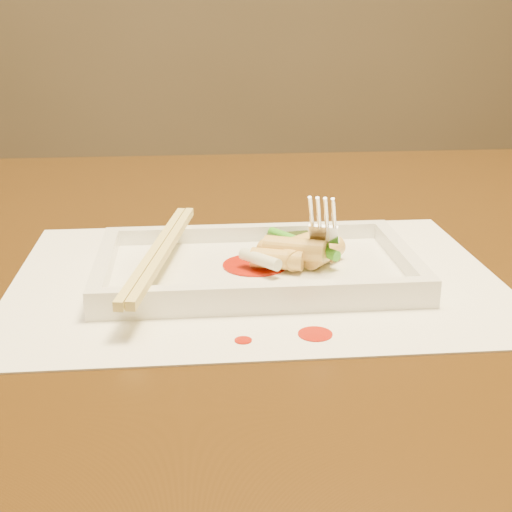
{
  "coord_description": "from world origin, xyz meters",
  "views": [
    {
      "loc": [
        -0.01,
        -0.63,
        0.96
      ],
      "look_at": [
        0.04,
        -0.08,
        0.77
      ],
      "focal_mm": 50.0,
      "sensor_mm": 36.0,
      "label": 1
    }
  ],
  "objects": [
    {
      "name": "rice_cake_1",
      "position": [
        0.1,
        -0.07,
        0.77
      ],
      "size": [
        0.04,
        0.05,
        0.02
      ],
      "primitive_type": "cylinder",
      "rotation": [
        1.57,
        0.0,
        2.43
      ],
      "color": "#E5C76B",
      "rests_on": "plate_base"
    },
    {
      "name": "veg_piece",
      "position": [
        0.08,
        -0.04,
        0.77
      ],
      "size": [
        0.04,
        0.03,
        0.01
      ],
      "primitive_type": "cube",
      "rotation": [
        0.0,
        0.0,
        0.13
      ],
      "color": "black",
      "rests_on": "plate_base"
    },
    {
      "name": "plate_rim_right",
      "position": [
        0.16,
        -0.08,
        0.77
      ],
      "size": [
        0.01,
        0.14,
        0.01
      ],
      "primitive_type": "cube",
      "color": "white",
      "rests_on": "plate_base"
    },
    {
      "name": "scallion_green",
      "position": [
        0.08,
        -0.06,
        0.77
      ],
      "size": [
        0.05,
        0.08,
        0.01
      ],
      "primitive_type": "cylinder",
      "rotation": [
        1.57,
        0.0,
        0.57
      ],
      "color": "#2E9418",
      "rests_on": "plate_base"
    },
    {
      "name": "plate_rim_left",
      "position": [
        -0.08,
        -0.08,
        0.77
      ],
      "size": [
        0.01,
        0.14,
        0.01
      ],
      "primitive_type": "cube",
      "color": "white",
      "rests_on": "plate_base"
    },
    {
      "name": "placemat",
      "position": [
        0.04,
        -0.08,
        0.75
      ],
      "size": [
        0.4,
        0.3,
        0.0
      ],
      "primitive_type": "cube",
      "color": "white",
      "rests_on": "table"
    },
    {
      "name": "rice_cake_0",
      "position": [
        0.06,
        -0.08,
        0.77
      ],
      "size": [
        0.04,
        0.04,
        0.02
      ],
      "primitive_type": "cylinder",
      "rotation": [
        1.57,
        0.0,
        0.52
      ],
      "color": "#E5C76B",
      "rests_on": "plate_base"
    },
    {
      "name": "rice_cake_4",
      "position": [
        0.06,
        -0.09,
        0.77
      ],
      "size": [
        0.05,
        0.03,
        0.02
      ],
      "primitive_type": "cylinder",
      "rotation": [
        1.57,
        0.0,
        1.22
      ],
      "color": "#E5C76B",
      "rests_on": "plate_base"
    },
    {
      "name": "rice_cake_3",
      "position": [
        0.08,
        -0.05,
        0.77
      ],
      "size": [
        0.05,
        0.04,
        0.02
      ],
      "primitive_type": "cylinder",
      "rotation": [
        1.57,
        0.0,
        2.26
      ],
      "color": "#E5C76B",
      "rests_on": "plate_base"
    },
    {
      "name": "chopstick_a",
      "position": [
        -0.04,
        -0.08,
        0.78
      ],
      "size": [
        0.05,
        0.23,
        0.01
      ],
      "primitive_type": "cube",
      "rotation": [
        0.0,
        0.0,
        -0.18
      ],
      "color": "#DFC96F",
      "rests_on": "plate_rim_near"
    },
    {
      "name": "chopstick_b",
      "position": [
        -0.03,
        -0.08,
        0.78
      ],
      "size": [
        0.05,
        0.23,
        0.01
      ],
      "primitive_type": "cube",
      "rotation": [
        0.0,
        0.0,
        -0.18
      ],
      "color": "#DFC96F",
      "rests_on": "plate_rim_near"
    },
    {
      "name": "fork",
      "position": [
        0.11,
        -0.06,
        0.83
      ],
      "size": [
        0.09,
        0.1,
        0.14
      ],
      "primitive_type": null,
      "color": "silver",
      "rests_on": "plate_base"
    },
    {
      "name": "plate_rim_far",
      "position": [
        0.04,
        -0.0,
        0.77
      ],
      "size": [
        0.26,
        0.01,
        0.01
      ],
      "primitive_type": "cube",
      "color": "white",
      "rests_on": "plate_base"
    },
    {
      "name": "sauce_splatter_a",
      "position": [
        0.07,
        -0.19,
        0.75
      ],
      "size": [
        0.02,
        0.02,
        0.0
      ],
      "primitive_type": "cylinder",
      "color": "#A91404",
      "rests_on": "placemat"
    },
    {
      "name": "sauce_blob_0",
      "position": [
        0.04,
        -0.07,
        0.76
      ],
      "size": [
        0.05,
        0.05,
        0.0
      ],
      "primitive_type": "cylinder",
      "color": "#A91404",
      "rests_on": "plate_base"
    },
    {
      "name": "table",
      "position": [
        0.0,
        0.0,
        0.65
      ],
      "size": [
        1.4,
        0.9,
        0.75
      ],
      "color": "black",
      "rests_on": "ground"
    },
    {
      "name": "scallion_white",
      "position": [
        0.04,
        -0.09,
        0.77
      ],
      "size": [
        0.03,
        0.04,
        0.01
      ],
      "primitive_type": "cylinder",
      "rotation": [
        1.57,
        0.0,
        0.69
      ],
      "color": "#EAEACC",
      "rests_on": "plate_base"
    },
    {
      "name": "plate_base",
      "position": [
        0.04,
        -0.08,
        0.76
      ],
      "size": [
        0.26,
        0.16,
        0.01
      ],
      "primitive_type": "cube",
      "color": "white",
      "rests_on": "placemat"
    },
    {
      "name": "rice_cake_2",
      "position": [
        0.07,
        -0.08,
        0.78
      ],
      "size": [
        0.05,
        0.04,
        0.02
      ],
      "primitive_type": "cylinder",
      "rotation": [
        1.57,
        0.0,
        1.19
      ],
      "color": "#E5C76B",
      "rests_on": "plate_base"
    },
    {
      "name": "sauce_splatter_b",
      "position": [
        0.02,
        -0.2,
        0.75
      ],
      "size": [
        0.01,
        0.01,
        0.0
      ],
      "primitive_type": "cylinder",
      "color": "#A91404",
      "rests_on": "placemat"
    },
    {
      "name": "plate_rim_near",
      "position": [
        0.04,
        -0.15,
        0.77
      ],
      "size": [
        0.26,
        0.01,
        0.01
      ],
      "primitive_type": "cube",
      "color": "white",
      "rests_on": "plate_base"
    }
  ]
}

